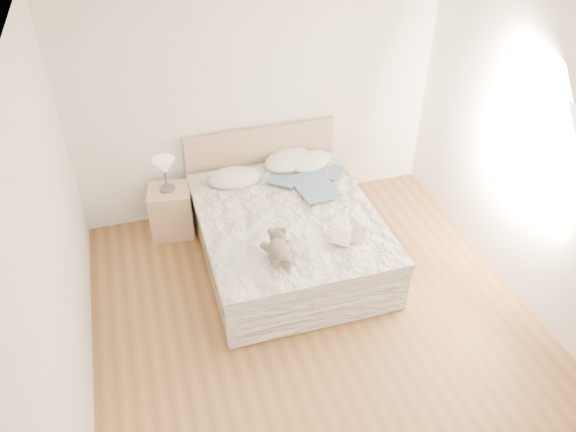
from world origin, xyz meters
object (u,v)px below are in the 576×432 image
Objects in this scene: table_lamp at (164,168)px; childrens_book at (350,236)px; photo_book at (240,181)px; nightstand at (172,211)px; teddy_bear at (279,256)px; bed at (286,232)px.

table_lamp is 2.06m from childrens_book.
photo_book is 1.44m from childrens_book.
photo_book reaches higher than nightstand.
teddy_bear is at bearing -61.55° from nightstand.
teddy_bear is (-0.72, -0.11, 0.02)m from childrens_book.
table_lamp is 0.79m from photo_book.
bed is 1.42m from table_lamp.
bed is at bearing -34.59° from nightstand.
photo_book is at bearing -12.11° from table_lamp.
bed is 5.92× the size of teddy_bear.
childrens_book is 0.73m from teddy_bear.
table_lamp is (-0.01, 0.01, 0.55)m from nightstand.
nightstand is at bearing -44.81° from table_lamp.
teddy_bear is (0.80, -1.47, 0.37)m from nightstand.
table_lamp reaches higher than teddy_bear.
nightstand is (-1.08, 0.74, -0.03)m from bed.
table_lamp is 1.02× the size of teddy_bear.
teddy_bear reaches higher than nightstand.
bed is at bearing -68.71° from photo_book.
nightstand is at bearing 168.15° from childrens_book.
table_lamp is at bearing 168.14° from childrens_book.
teddy_bear is at bearing -111.44° from bed.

